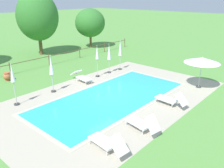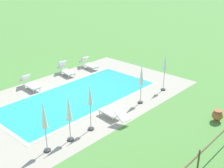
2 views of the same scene
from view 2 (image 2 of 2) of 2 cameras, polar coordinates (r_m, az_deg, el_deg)
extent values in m
plane|color=#599342|center=(18.84, -6.55, -2.42)|extent=(160.00, 160.00, 0.00)
cube|color=#B2A893|center=(18.84, -6.55, -2.41)|extent=(14.78, 9.00, 0.01)
cube|color=#2DB7C6|center=(18.84, -6.55, -2.40)|extent=(10.27, 4.50, 0.01)
cube|color=#C0B59F|center=(17.28, -1.32, -4.63)|extent=(10.75, 0.24, 0.01)
cube|color=#C0B59F|center=(20.54, -10.93, -0.49)|extent=(10.75, 0.24, 0.01)
cube|color=#C0B59F|center=(16.30, -20.63, -8.01)|extent=(0.24, 4.50, 0.01)
cube|color=#C0B59F|center=(22.34, 3.58, 1.79)|extent=(0.24, 4.50, 0.01)
cube|color=white|center=(16.13, -0.49, -5.50)|extent=(0.73, 1.35, 0.07)
cube|color=white|center=(15.38, 2.00, -6.10)|extent=(0.67, 0.81, 0.49)
cube|color=silver|center=(16.16, -0.49, -5.67)|extent=(0.70, 1.33, 0.04)
cylinder|color=silver|center=(16.44, -2.44, -5.64)|extent=(0.04, 0.04, 0.28)
cylinder|color=silver|center=(16.73, -1.09, -5.09)|extent=(0.04, 0.04, 0.28)
cylinder|color=silver|center=(15.71, 0.14, -7.06)|extent=(0.04, 0.04, 0.28)
cylinder|color=silver|center=(16.01, 1.51, -6.46)|extent=(0.04, 0.04, 0.28)
cube|color=white|center=(22.30, -8.69, 2.37)|extent=(0.80, 1.38, 0.07)
cube|color=white|center=(22.94, -9.87, 3.76)|extent=(0.68, 0.64, 0.72)
cube|color=silver|center=(22.32, -8.68, 2.24)|extent=(0.77, 1.35, 0.04)
cylinder|color=silver|center=(22.03, -7.37, 1.70)|extent=(0.04, 0.04, 0.28)
cylinder|color=silver|center=(21.80, -8.51, 1.40)|extent=(0.04, 0.04, 0.28)
cylinder|color=silver|center=(22.93, -8.81, 2.46)|extent=(0.04, 0.04, 0.28)
cylinder|color=silver|center=(22.71, -9.92, 2.18)|extent=(0.04, 0.04, 0.28)
cube|color=white|center=(23.51, -4.15, 3.64)|extent=(0.72, 1.35, 0.07)
cube|color=white|center=(24.15, -5.58, 4.81)|extent=(0.66, 0.72, 0.62)
cube|color=silver|center=(23.53, -4.14, 3.51)|extent=(0.69, 1.32, 0.04)
cylinder|color=silver|center=(23.31, -2.80, 3.05)|extent=(0.04, 0.04, 0.28)
cylinder|color=silver|center=(23.01, -3.78, 2.76)|extent=(0.04, 0.04, 0.28)
cylinder|color=silver|center=(24.13, -4.48, 3.69)|extent=(0.04, 0.04, 0.28)
cylinder|color=silver|center=(23.84, -5.44, 3.42)|extent=(0.04, 0.04, 0.28)
cube|color=white|center=(20.23, -15.38, -0.34)|extent=(0.68, 1.33, 0.07)
cube|color=white|center=(20.92, -16.76, 1.12)|extent=(0.64, 0.69, 0.63)
cube|color=silver|center=(20.25, -15.37, -0.48)|extent=(0.65, 1.31, 0.04)
cylinder|color=silver|center=(19.96, -13.92, -1.05)|extent=(0.04, 0.04, 0.28)
cylinder|color=silver|center=(19.74, -15.18, -1.45)|extent=(0.04, 0.04, 0.28)
cylinder|color=silver|center=(20.86, -15.48, -0.17)|extent=(0.04, 0.04, 0.28)
cylinder|color=silver|center=(20.65, -16.70, -0.55)|extent=(0.04, 0.04, 0.28)
cylinder|color=#383838|center=(17.93, 5.57, -3.59)|extent=(0.32, 0.32, 0.08)
cylinder|color=#B2B5B7|center=(17.68, 5.64, -1.90)|extent=(0.04, 0.04, 1.24)
cone|color=white|center=(17.22, 5.79, 1.79)|extent=(0.29, 0.29, 1.20)
sphere|color=white|center=(17.01, 5.87, 3.74)|extent=(0.05, 0.05, 0.05)
cylinder|color=#383838|center=(13.87, -12.54, -12.57)|extent=(0.32, 0.32, 0.08)
cylinder|color=#B2B5B7|center=(13.55, -12.75, -10.55)|extent=(0.04, 0.04, 1.24)
cone|color=white|center=(12.93, -13.21, -5.92)|extent=(0.28, 0.28, 1.24)
sphere|color=white|center=(12.64, -13.47, -3.36)|extent=(0.05, 0.05, 0.05)
cylinder|color=#383838|center=(15.16, -4.13, -8.73)|extent=(0.32, 0.32, 0.08)
cylinder|color=#B2B5B7|center=(14.82, -4.21, -6.48)|extent=(0.04, 0.04, 1.44)
cone|color=white|center=(14.27, -4.35, -2.12)|extent=(0.24, 0.24, 1.04)
sphere|color=white|center=(14.05, -4.41, -0.11)|extent=(0.05, 0.05, 0.05)
cylinder|color=#383838|center=(14.44, -8.11, -10.69)|extent=(0.32, 0.32, 0.08)
cylinder|color=#B2B5B7|center=(14.16, -8.23, -8.90)|extent=(0.04, 0.04, 1.13)
cone|color=white|center=(13.58, -8.51, -4.61)|extent=(0.30, 0.30, 1.25)
sphere|color=white|center=(13.30, -8.66, -2.14)|extent=(0.05, 0.05, 0.05)
cylinder|color=#383838|center=(19.93, 9.99, -1.06)|extent=(0.32, 0.32, 0.08)
cylinder|color=#B2B5B7|center=(19.67, 10.12, 0.77)|extent=(0.04, 0.04, 1.45)
cone|color=white|center=(19.26, 10.37, 4.17)|extent=(0.27, 0.27, 1.00)
sphere|color=white|center=(19.10, 10.48, 5.65)|extent=(0.05, 0.05, 0.05)
cylinder|color=#B7663D|center=(16.85, 19.82, -6.74)|extent=(0.33, 0.33, 0.08)
ellipsoid|color=#B7663D|center=(16.70, 19.96, -5.80)|extent=(0.59, 0.59, 0.55)
cylinder|color=#B7663D|center=(16.58, 20.08, -4.97)|extent=(0.45, 0.45, 0.06)
cylinder|color=brown|center=(12.63, 16.58, -14.23)|extent=(0.08, 0.08, 1.05)
cube|color=brown|center=(13.91, 20.21, -9.45)|extent=(25.84, 0.05, 0.05)
camera|label=1|loc=(30.72, -3.89, 19.00)|focal=37.72mm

